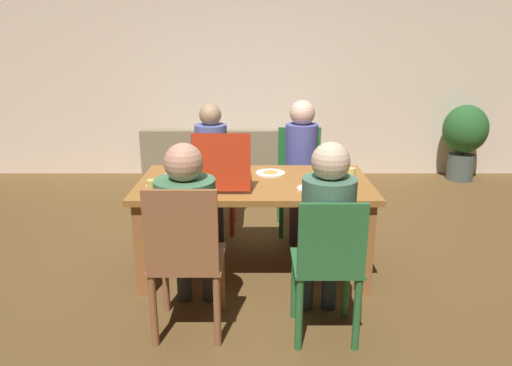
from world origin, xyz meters
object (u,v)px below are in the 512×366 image
at_px(chair_2, 187,257).
at_px(plate_3, 272,173).
at_px(plate_0, 181,174).
at_px(potted_plant, 467,136).
at_px(person_2, 189,219).
at_px(plate_2, 164,185).
at_px(couch, 234,166).
at_px(chair_3, 215,177).
at_px(dining_table, 256,197).
at_px(chair_1, 301,174).
at_px(person_0, 328,222).
at_px(plate_1, 314,188).
at_px(person_3, 213,159).
at_px(drinking_glass_1, 154,188).
at_px(pizza_box_0, 226,177).
at_px(drinking_glass_2, 353,177).
at_px(chair_0, 329,266).
at_px(drinking_glass_0, 191,160).
at_px(person_1, 304,158).
at_px(drinking_glass_3, 317,169).

height_order(chair_2, plate_3, chair_2).
height_order(plate_0, potted_plant, potted_plant).
bearing_deg(person_2, plate_2, 114.43).
bearing_deg(couch, potted_plant, 7.08).
distance_m(plate_0, plate_2, 0.29).
bearing_deg(plate_3, potted_plant, 42.06).
distance_m(chair_3, plate_0, 0.83).
relative_size(dining_table, chair_1, 1.81).
distance_m(person_0, plate_1, 0.57).
xyz_separation_m(chair_2, couch, (0.12, 3.01, -0.25)).
bearing_deg(dining_table, chair_1, 64.65).
xyz_separation_m(plate_3, potted_plant, (2.56, 2.31, -0.16)).
bearing_deg(plate_2, potted_plant, 38.12).
relative_size(person_3, drinking_glass_1, 10.74).
relative_size(pizza_box_0, drinking_glass_2, 3.79).
distance_m(chair_0, person_2, 0.88).
distance_m(chair_1, plate_1, 1.14).
distance_m(plate_0, drinking_glass_0, 0.22).
height_order(chair_0, chair_1, chair_1).
relative_size(person_3, plate_3, 5.13).
xyz_separation_m(chair_0, plate_0, (-1.02, 1.07, 0.25)).
bearing_deg(couch, chair_0, -76.89).
distance_m(chair_3, pizza_box_0, 1.06).
relative_size(person_1, person_3, 1.03).
height_order(person_1, chair_2, person_1).
distance_m(person_3, plate_0, 0.65).
xyz_separation_m(dining_table, potted_plant, (2.69, 2.50, -0.02)).
bearing_deg(potted_plant, person_1, -142.03).
distance_m(plate_1, drinking_glass_1, 1.11).
height_order(person_1, couch, person_1).
height_order(person_2, drinking_glass_2, person_2).
bearing_deg(drinking_glass_0, chair_3, 76.49).
xyz_separation_m(dining_table, drinking_glass_0, (-0.54, 0.35, 0.20)).
xyz_separation_m(chair_0, potted_plant, (2.26, 3.42, 0.09)).
bearing_deg(drinking_glass_1, chair_0, -26.68).
bearing_deg(chair_1, person_0, -90.00).
distance_m(person_2, plate_3, 1.06).
distance_m(person_3, plate_1, 1.28).
bearing_deg(couch, person_2, -92.41).
height_order(drinking_glass_0, potted_plant, potted_plant).
xyz_separation_m(pizza_box_0, drinking_glass_1, (-0.47, -0.27, 0.00)).
relative_size(plate_0, drinking_glass_3, 1.84).
bearing_deg(person_0, plate_0, 137.48).
bearing_deg(drinking_glass_2, drinking_glass_0, 159.77).
xyz_separation_m(plate_1, plate_2, (-1.08, 0.08, -0.00)).
bearing_deg(person_1, plate_2, -141.59).
distance_m(chair_1, person_3, 0.86).
xyz_separation_m(chair_1, drinking_glass_0, (-0.97, -0.55, 0.28)).
distance_m(person_2, plate_1, 0.96).
distance_m(pizza_box_0, drinking_glass_3, 0.73).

